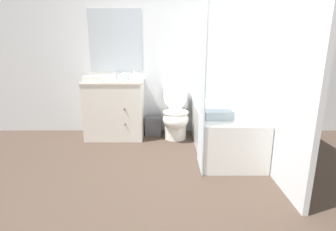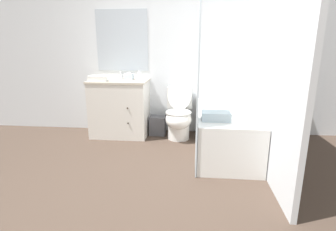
# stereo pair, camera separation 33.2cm
# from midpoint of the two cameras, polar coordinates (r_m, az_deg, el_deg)

# --- Properties ---
(ground_plane) EXTENTS (14.00, 14.00, 0.00)m
(ground_plane) POSITION_cam_midpoint_polar(r_m,az_deg,el_deg) (2.77, -5.11, -15.03)
(ground_plane) COLOR #47382D
(wall_back) EXTENTS (8.00, 0.06, 2.50)m
(wall_back) POSITION_cam_midpoint_polar(r_m,az_deg,el_deg) (4.22, -3.50, 13.14)
(wall_back) COLOR silver
(wall_back) RESTS_ON ground_plane
(wall_right) EXTENTS (0.05, 2.80, 2.50)m
(wall_right) POSITION_cam_midpoint_polar(r_m,az_deg,el_deg) (3.44, 16.80, 12.12)
(wall_right) COLOR silver
(wall_right) RESTS_ON ground_plane
(vanity_cabinet) EXTENTS (0.88, 0.59, 0.88)m
(vanity_cabinet) POSITION_cam_midpoint_polar(r_m,az_deg,el_deg) (4.14, -13.90, 1.42)
(vanity_cabinet) COLOR silver
(vanity_cabinet) RESTS_ON ground_plane
(sink_faucet) EXTENTS (0.14, 0.12, 0.12)m
(sink_faucet) POSITION_cam_midpoint_polar(r_m,az_deg,el_deg) (4.22, -13.75, 8.11)
(sink_faucet) COLOR silver
(sink_faucet) RESTS_ON vanity_cabinet
(toilet) EXTENTS (0.39, 0.64, 0.86)m
(toilet) POSITION_cam_midpoint_polar(r_m,az_deg,el_deg) (3.98, -0.96, -0.09)
(toilet) COLOR white
(toilet) RESTS_ON ground_plane
(bathtub) EXTENTS (0.73, 1.59, 0.56)m
(bathtub) POSITION_cam_midpoint_polar(r_m,az_deg,el_deg) (3.62, 9.11, -2.95)
(bathtub) COLOR white
(bathtub) RESTS_ON ground_plane
(shower_curtain) EXTENTS (0.02, 0.44, 1.94)m
(shower_curtain) POSITION_cam_midpoint_polar(r_m,az_deg,el_deg) (2.84, 4.02, 6.65)
(shower_curtain) COLOR silver
(shower_curtain) RESTS_ON ground_plane
(wastebasket) EXTENTS (0.25, 0.21, 0.30)m
(wastebasket) POSITION_cam_midpoint_polar(r_m,az_deg,el_deg) (4.18, -5.67, -2.29)
(wastebasket) COLOR #4C4C51
(wastebasket) RESTS_ON ground_plane
(tissue_box) EXTENTS (0.12, 0.12, 0.11)m
(tissue_box) POSITION_cam_midpoint_polar(r_m,az_deg,el_deg) (4.12, -12.10, 8.20)
(tissue_box) COLOR silver
(tissue_box) RESTS_ON vanity_cabinet
(soap_dispenser) EXTENTS (0.06, 0.06, 0.16)m
(soap_dispenser) POSITION_cam_midpoint_polar(r_m,az_deg,el_deg) (3.99, -9.79, 8.44)
(soap_dispenser) COLOR white
(soap_dispenser) RESTS_ON vanity_cabinet
(hand_towel_folded) EXTENTS (0.27, 0.14, 0.08)m
(hand_towel_folded) POSITION_cam_midpoint_polar(r_m,az_deg,el_deg) (3.97, -18.61, 7.47)
(hand_towel_folded) COLOR white
(hand_towel_folded) RESTS_ON vanity_cabinet
(bath_towel_folded) EXTENTS (0.32, 0.22, 0.10)m
(bath_towel_folded) POSITION_cam_midpoint_polar(r_m,az_deg,el_deg) (3.06, 7.74, 0.16)
(bath_towel_folded) COLOR silver
(bath_towel_folded) RESTS_ON bathtub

